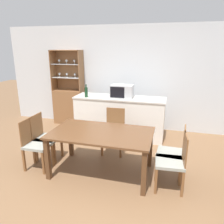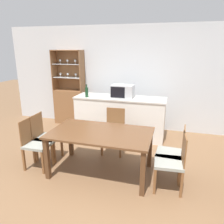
% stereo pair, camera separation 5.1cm
% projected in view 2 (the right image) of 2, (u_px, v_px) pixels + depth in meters
% --- Properties ---
extents(ground_plane, '(18.00, 18.00, 0.00)m').
position_uv_depth(ground_plane, '(98.00, 182.00, 3.41)').
color(ground_plane, brown).
extents(wall_back, '(6.80, 0.06, 2.55)m').
position_uv_depth(wall_back, '(132.00, 78.00, 5.47)').
color(wall_back, silver).
rests_on(wall_back, ground_plane).
extents(kitchen_counter, '(2.06, 0.62, 0.94)m').
position_uv_depth(kitchen_counter, '(120.00, 117.00, 5.07)').
color(kitchen_counter, white).
rests_on(kitchen_counter, ground_plane).
extents(display_cabinet, '(0.81, 0.33, 1.96)m').
position_uv_depth(display_cabinet, '(70.00, 102.00, 5.93)').
color(display_cabinet, brown).
rests_on(display_cabinet, ground_plane).
extents(dining_table, '(1.63, 0.95, 0.72)m').
position_uv_depth(dining_table, '(101.00, 137.00, 3.52)').
color(dining_table, brown).
rests_on(dining_table, ground_plane).
extents(dining_chair_side_left_far, '(0.42, 0.42, 0.87)m').
position_uv_depth(dining_chair_side_left_far, '(45.00, 137.00, 4.01)').
color(dining_chair_side_left_far, '#999E93').
rests_on(dining_chair_side_left_far, ground_plane).
extents(dining_chair_side_right_near, '(0.43, 0.43, 0.87)m').
position_uv_depth(dining_chair_side_right_near, '(172.00, 162.00, 3.14)').
color(dining_chair_side_right_near, '#999E93').
rests_on(dining_chair_side_right_near, ground_plane).
extents(dining_chair_side_right_far, '(0.42, 0.42, 0.87)m').
position_uv_depth(dining_chair_side_right_far, '(172.00, 153.00, 3.40)').
color(dining_chair_side_right_far, '#999E93').
rests_on(dining_chair_side_right_far, ground_plane).
extents(dining_chair_head_far, '(0.42, 0.42, 0.87)m').
position_uv_depth(dining_chair_head_far, '(114.00, 131.00, 4.30)').
color(dining_chair_head_far, '#999E93').
rests_on(dining_chair_head_far, ground_plane).
extents(dining_chair_side_left_near, '(0.41, 0.41, 0.87)m').
position_uv_depth(dining_chair_side_left_near, '(36.00, 143.00, 3.75)').
color(dining_chair_side_left_near, '#999E93').
rests_on(dining_chair_side_left_near, ground_plane).
extents(microwave, '(0.50, 0.35, 0.28)m').
position_uv_depth(microwave, '(123.00, 91.00, 4.90)').
color(microwave, '#B7BABF').
rests_on(microwave, kitchen_counter).
extents(wine_bottle, '(0.07, 0.07, 0.29)m').
position_uv_depth(wine_bottle, '(87.00, 92.00, 4.92)').
color(wine_bottle, '#193D23').
rests_on(wine_bottle, kitchen_counter).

